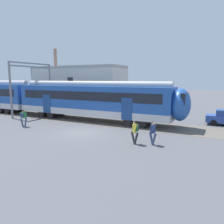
{
  "coord_description": "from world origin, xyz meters",
  "views": [
    {
      "loc": [
        10.43,
        -15.0,
        4.58
      ],
      "look_at": [
        1.66,
        2.34,
        1.6
      ],
      "focal_mm": 35.0,
      "sensor_mm": 36.0,
      "label": 1
    }
  ],
  "objects_px": {
    "commuter_train": "(34,97)",
    "pedestrian_yellow": "(135,130)",
    "pedestrian_navy": "(153,131)",
    "pedestrian_green": "(23,117)"
  },
  "relations": [
    {
      "from": "commuter_train",
      "to": "pedestrian_yellow",
      "type": "xyz_separation_m",
      "value": [
        16.07,
        -6.14,
        -1.26
      ]
    },
    {
      "from": "pedestrian_yellow",
      "to": "commuter_train",
      "type": "bearing_deg",
      "value": 159.09
    },
    {
      "from": "pedestrian_green",
      "to": "pedestrian_navy",
      "type": "distance_m",
      "value": 12.71
    },
    {
      "from": "commuter_train",
      "to": "pedestrian_navy",
      "type": "xyz_separation_m",
      "value": [
        17.25,
        -5.76,
        -1.29
      ]
    },
    {
      "from": "pedestrian_green",
      "to": "pedestrian_yellow",
      "type": "height_order",
      "value": "same"
    },
    {
      "from": "pedestrian_yellow",
      "to": "pedestrian_navy",
      "type": "height_order",
      "value": "same"
    },
    {
      "from": "pedestrian_green",
      "to": "pedestrian_navy",
      "type": "height_order",
      "value": "same"
    },
    {
      "from": "commuter_train",
      "to": "pedestrian_green",
      "type": "relative_size",
      "value": 22.83
    },
    {
      "from": "commuter_train",
      "to": "pedestrian_navy",
      "type": "height_order",
      "value": "commuter_train"
    },
    {
      "from": "pedestrian_yellow",
      "to": "pedestrian_navy",
      "type": "xyz_separation_m",
      "value": [
        1.18,
        0.38,
        -0.03
      ]
    }
  ]
}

